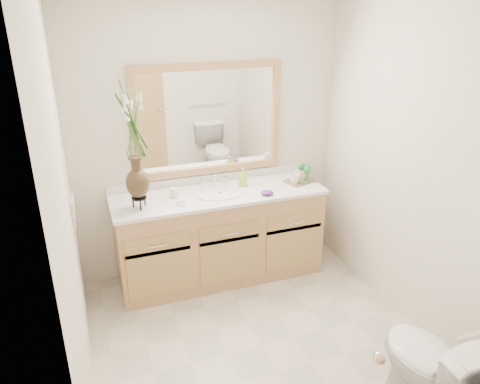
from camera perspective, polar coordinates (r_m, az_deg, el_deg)
name	(u,v)px	position (r m, az deg, el deg)	size (l,w,h in m)	color
floor	(261,346)	(3.66, 2.64, -18.20)	(2.60, 2.60, 0.00)	#BEB6A2
wall_back	(209,142)	(4.16, -3.86, 6.06)	(2.40, 0.02, 2.40)	white
wall_front	(389,321)	(2.04, 17.68, -14.71)	(2.40, 0.02, 2.40)	white
wall_left	(68,227)	(2.81, -20.22, -4.02)	(0.02, 2.60, 2.40)	white
wall_right	(418,175)	(3.62, 20.90, 1.89)	(0.02, 2.60, 2.40)	white
vanity	(220,237)	(4.22, -2.49, -5.46)	(1.80, 0.55, 0.80)	tan
counter	(219,194)	(4.04, -2.59, -0.28)	(1.84, 0.57, 0.03)	white
sink	(220,199)	(4.04, -2.50, -0.88)	(0.38, 0.34, 0.23)	white
mirror	(209,120)	(4.09, -3.85, 8.73)	(1.32, 0.04, 0.97)	white
switch_plate	(73,208)	(3.60, -19.74, -1.85)	(0.02, 0.12, 0.12)	white
door	(317,375)	(2.04, 9.42, -21.14)	(0.80, 0.03, 2.00)	tan
toilet	(432,370)	(3.15, 22.32, -19.47)	(0.42, 0.75, 0.74)	white
flower_vase	(133,135)	(3.63, -12.89, 6.80)	(0.22, 0.22, 0.89)	black
tumbler	(174,193)	(3.96, -8.05, -0.10)	(0.06, 0.06, 0.08)	silver
soap_dish	(181,203)	(3.84, -7.26, -1.31)	(0.10, 0.10, 0.03)	silver
soap_bottle	(243,178)	(4.16, 0.34, 1.76)	(0.07, 0.07, 0.14)	#92E135
purple_dish	(267,193)	(3.98, 3.34, -0.08)	(0.11, 0.09, 0.04)	#5B236A
tray	(300,181)	(4.30, 7.36, 1.37)	(0.27, 0.18, 0.01)	brown
mug_left	(295,178)	(4.21, 6.68, 1.70)	(0.10, 0.09, 0.10)	silver
mug_right	(302,174)	(4.31, 7.57, 2.23)	(0.10, 0.10, 0.10)	silver
goblet_front	(307,171)	(4.25, 8.19, 2.60)	(0.07, 0.07, 0.15)	#27772C
goblet_back	(302,168)	(4.34, 7.56, 2.96)	(0.06, 0.06, 0.14)	#27772C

